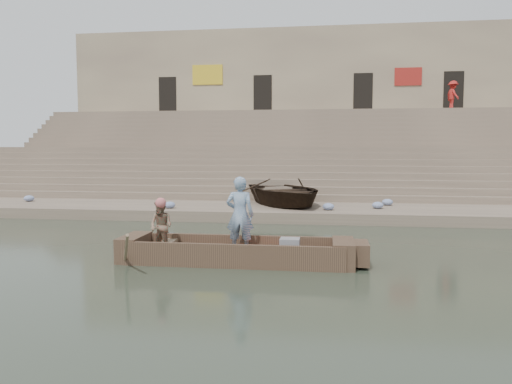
% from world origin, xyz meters
% --- Properties ---
extents(ground, '(120.00, 120.00, 0.00)m').
position_xyz_m(ground, '(0.00, 0.00, 0.00)').
color(ground, '#2B3527').
rests_on(ground, ground).
extents(lower_landing, '(32.00, 4.00, 0.40)m').
position_xyz_m(lower_landing, '(0.00, 8.00, 0.20)').
color(lower_landing, '#83715E').
rests_on(lower_landing, ground).
extents(mid_landing, '(32.00, 3.00, 2.80)m').
position_xyz_m(mid_landing, '(0.00, 15.50, 1.40)').
color(mid_landing, '#83715E').
rests_on(mid_landing, ground).
extents(upper_landing, '(32.00, 3.00, 5.20)m').
position_xyz_m(upper_landing, '(0.00, 22.50, 2.60)').
color(upper_landing, '#83715E').
rests_on(upper_landing, ground).
extents(ghat_steps, '(32.00, 11.00, 5.20)m').
position_xyz_m(ghat_steps, '(0.00, 17.19, 1.80)').
color(ghat_steps, '#83715E').
rests_on(ghat_steps, ground).
extents(building_wall, '(32.00, 5.07, 11.20)m').
position_xyz_m(building_wall, '(0.00, 26.50, 5.60)').
color(building_wall, tan).
rests_on(building_wall, ground).
extents(main_rowboat, '(5.00, 1.30, 0.22)m').
position_xyz_m(main_rowboat, '(0.45, -0.29, 0.11)').
color(main_rowboat, brown).
rests_on(main_rowboat, ground).
extents(rowboat_trim, '(6.04, 2.63, 1.93)m').
position_xyz_m(rowboat_trim, '(0.66, -0.29, 0.31)').
color(rowboat_trim, brown).
rests_on(rowboat_trim, ground).
extents(standing_man, '(0.68, 0.45, 1.85)m').
position_xyz_m(standing_man, '(0.54, -0.17, 1.14)').
color(standing_man, navy).
rests_on(standing_man, main_rowboat).
extents(rowing_man, '(0.74, 0.66, 1.26)m').
position_xyz_m(rowing_man, '(-1.37, -0.37, 0.85)').
color(rowing_man, '#2A805C').
rests_on(rowing_man, main_rowboat).
extents(television, '(0.46, 0.42, 0.40)m').
position_xyz_m(television, '(1.75, -0.29, 0.42)').
color(television, gray).
rests_on(television, main_rowboat).
extents(beached_rowboat, '(5.73, 6.44, 1.10)m').
position_xyz_m(beached_rowboat, '(0.83, 8.73, 0.95)').
color(beached_rowboat, '#2D2116').
rests_on(beached_rowboat, lower_landing).
extents(pedestrian, '(0.96, 1.28, 1.77)m').
position_xyz_m(pedestrian, '(10.41, 21.60, 6.09)').
color(pedestrian, '#B1221D').
rests_on(pedestrian, upper_landing).
extents(cloth_bundles, '(15.91, 2.67, 0.26)m').
position_xyz_m(cloth_bundles, '(-0.31, 7.88, 0.53)').
color(cloth_bundles, '#3F5999').
rests_on(cloth_bundles, lower_landing).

